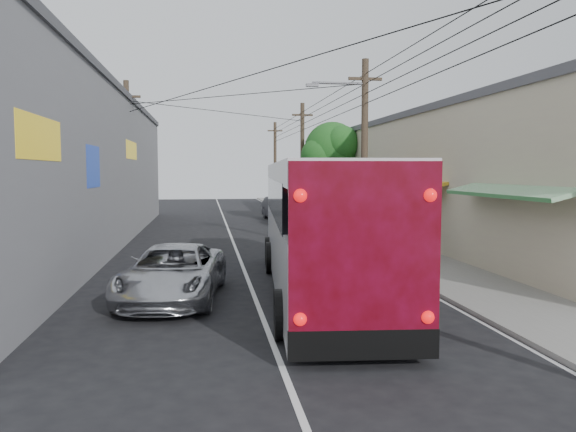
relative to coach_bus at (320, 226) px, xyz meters
name	(u,v)px	position (x,y,z in m)	size (l,w,h in m)	color
ground	(282,368)	(-1.91, -6.03, -1.90)	(120.00, 120.00, 0.00)	black
sidewalk	(351,233)	(4.59, 13.97, -1.84)	(3.00, 80.00, 0.12)	slate
building_right	(417,176)	(9.08, 15.97, 1.25)	(7.09, 40.00, 6.25)	#B9AC93
building_left	(49,167)	(-10.41, 11.97, 1.75)	(7.20, 36.00, 7.25)	gray
utility_poles	(289,158)	(1.22, 14.30, 2.23)	(11.80, 45.28, 8.00)	#473828
street_tree	(333,152)	(4.96, 19.99, 2.77)	(4.40, 4.00, 6.60)	#3F2B19
coach_bus	(320,226)	(0.00, 0.00, 0.00)	(3.79, 12.93, 3.68)	silver
jeepney	(173,273)	(-4.10, -0.44, -1.17)	(2.43, 5.26, 1.46)	#BBBCC3
parked_suv	(350,234)	(2.69, 6.97, -1.06)	(2.36, 5.80, 1.68)	#95969D
parked_car_mid	(289,215)	(1.89, 18.88, -1.21)	(1.63, 4.05, 1.38)	#28282D
parked_car_far	(281,208)	(2.00, 23.47, -1.09)	(1.73, 4.96, 1.64)	black
pedestrian_near	(388,240)	(3.49, 4.43, -1.02)	(0.56, 0.36, 1.52)	pink
pedestrian_far	(422,235)	(4.95, 4.72, -0.90)	(0.86, 0.67, 1.77)	#8DA8CE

